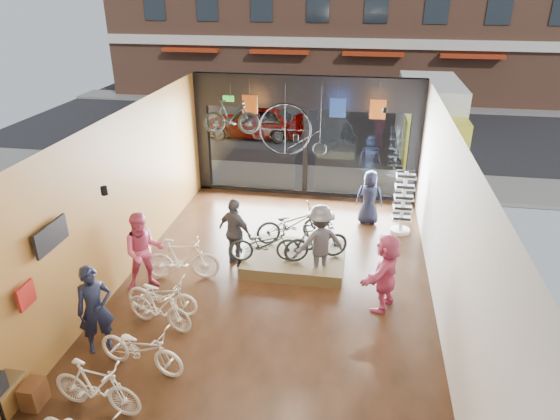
% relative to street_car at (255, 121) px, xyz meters
% --- Properties ---
extents(ground_plane, '(7.00, 12.00, 0.04)m').
position_rel_street_car_xyz_m(ground_plane, '(2.95, -12.00, -0.75)').
color(ground_plane, black).
rests_on(ground_plane, ground).
extents(ceiling, '(7.00, 12.00, 0.04)m').
position_rel_street_car_xyz_m(ceiling, '(2.95, -12.00, 3.09)').
color(ceiling, black).
rests_on(ceiling, ground).
extents(wall_left, '(0.04, 12.00, 3.80)m').
position_rel_street_car_xyz_m(wall_left, '(-0.57, -12.00, 1.17)').
color(wall_left, '#B07439').
rests_on(wall_left, ground).
extents(wall_right, '(0.04, 12.00, 3.80)m').
position_rel_street_car_xyz_m(wall_right, '(6.47, -12.00, 1.17)').
color(wall_right, beige).
rests_on(wall_right, ground).
extents(storefront, '(7.00, 0.26, 3.80)m').
position_rel_street_car_xyz_m(storefront, '(2.95, -6.00, 1.17)').
color(storefront, black).
rests_on(storefront, ground).
extents(exit_sign, '(0.35, 0.06, 0.18)m').
position_rel_street_car_xyz_m(exit_sign, '(0.55, -6.12, 2.32)').
color(exit_sign, '#198C26').
rests_on(exit_sign, storefront).
extents(street_road, '(30.00, 18.00, 0.02)m').
position_rel_street_car_xyz_m(street_road, '(2.95, 3.00, -0.74)').
color(street_road, black).
rests_on(street_road, ground).
extents(sidewalk_near, '(30.00, 2.40, 0.12)m').
position_rel_street_car_xyz_m(sidewalk_near, '(2.95, -4.80, -0.67)').
color(sidewalk_near, slate).
rests_on(sidewalk_near, ground).
extents(sidewalk_far, '(30.00, 2.00, 0.12)m').
position_rel_street_car_xyz_m(sidewalk_far, '(2.95, 7.00, -0.67)').
color(sidewalk_far, slate).
rests_on(sidewalk_far, ground).
extents(street_car, '(4.28, 1.72, 1.46)m').
position_rel_street_car_xyz_m(street_car, '(0.00, 0.00, 0.00)').
color(street_car, gray).
rests_on(street_car, street_road).
extents(box_truck, '(2.27, 6.82, 2.69)m').
position_rel_street_car_xyz_m(box_truck, '(7.30, -1.00, 0.61)').
color(box_truck, silver).
rests_on(box_truck, street_road).
extents(floor_bike_1, '(1.63, 0.63, 0.95)m').
position_rel_street_car_xyz_m(floor_bike_1, '(0.77, -15.51, -0.25)').
color(floor_bike_1, silver).
rests_on(floor_bike_1, ground_plane).
extents(floor_bike_2, '(1.78, 0.90, 0.89)m').
position_rel_street_car_xyz_m(floor_bike_2, '(1.07, -14.50, -0.28)').
color(floor_bike_2, silver).
rests_on(floor_bike_2, ground_plane).
extents(floor_bike_3, '(1.58, 0.82, 0.91)m').
position_rel_street_car_xyz_m(floor_bike_3, '(0.94, -13.31, -0.27)').
color(floor_bike_3, silver).
rests_on(floor_bike_3, ground_plane).
extents(floor_bike_4, '(1.60, 0.65, 0.82)m').
position_rel_street_car_xyz_m(floor_bike_4, '(0.80, -12.84, -0.32)').
color(floor_bike_4, silver).
rests_on(floor_bike_4, ground_plane).
extents(floor_bike_5, '(1.79, 0.78, 1.04)m').
position_rel_street_car_xyz_m(floor_bike_5, '(0.77, -11.53, -0.21)').
color(floor_bike_5, silver).
rests_on(floor_bike_5, ground_plane).
extents(display_platform, '(2.40, 1.80, 0.30)m').
position_rel_street_car_xyz_m(display_platform, '(3.26, -10.50, -0.58)').
color(display_platform, '#493921').
rests_on(display_platform, ground_plane).
extents(display_bike_left, '(1.75, 0.91, 0.87)m').
position_rel_street_car_xyz_m(display_bike_left, '(2.60, -10.90, 0.01)').
color(display_bike_left, black).
rests_on(display_bike_left, display_platform).
extents(display_bike_mid, '(1.63, 1.08, 0.95)m').
position_rel_street_car_xyz_m(display_bike_mid, '(3.79, -10.64, 0.05)').
color(display_bike_mid, black).
rests_on(display_bike_mid, display_platform).
extents(display_bike_right, '(1.92, 1.31, 0.95)m').
position_rel_street_car_xyz_m(display_bike_right, '(3.08, -9.84, 0.05)').
color(display_bike_right, black).
rests_on(display_bike_right, display_platform).
extents(customer_0, '(0.77, 0.73, 1.77)m').
position_rel_street_car_xyz_m(customer_0, '(0.07, -14.12, 0.16)').
color(customer_0, '#161C33').
rests_on(customer_0, ground_plane).
extents(customer_1, '(1.11, 1.03, 1.84)m').
position_rel_street_car_xyz_m(customer_1, '(0.10, -12.01, 0.19)').
color(customer_1, '#CC4C72').
rests_on(customer_1, ground_plane).
extents(customer_2, '(1.09, 0.84, 1.72)m').
position_rel_street_car_xyz_m(customer_2, '(1.84, -10.67, 0.13)').
color(customer_2, '#3F3F44').
rests_on(customer_2, ground_plane).
extents(customer_3, '(1.34, 1.13, 1.80)m').
position_rel_street_car_xyz_m(customer_3, '(3.89, -10.88, 0.17)').
color(customer_3, '#3F3F44').
rests_on(customer_3, ground_plane).
extents(customer_4, '(0.81, 0.56, 1.57)m').
position_rel_street_car_xyz_m(customer_4, '(5.01, -7.82, 0.06)').
color(customer_4, '#161C33').
rests_on(customer_4, ground_plane).
extents(customer_5, '(1.10, 1.68, 1.74)m').
position_rel_street_car_xyz_m(customer_5, '(5.35, -11.89, 0.14)').
color(customer_5, '#CC4C72').
rests_on(customer_5, ground_plane).
extents(sunglasses_rack, '(0.63, 0.57, 1.77)m').
position_rel_street_car_xyz_m(sunglasses_rack, '(5.90, -8.28, 0.16)').
color(sunglasses_rack, white).
rests_on(sunglasses_rack, ground_plane).
extents(wall_merch, '(0.40, 2.40, 2.60)m').
position_rel_street_car_xyz_m(wall_merch, '(-0.43, -15.50, 0.57)').
color(wall_merch, navy).
rests_on(wall_merch, wall_left).
extents(penny_farthing, '(1.88, 0.06, 1.50)m').
position_rel_street_car_xyz_m(penny_farthing, '(2.85, -7.53, 1.77)').
color(penny_farthing, black).
rests_on(penny_farthing, ceiling).
extents(hung_bike, '(1.62, 0.60, 0.95)m').
position_rel_street_car_xyz_m(hung_bike, '(1.07, -7.80, 2.20)').
color(hung_bike, black).
rests_on(hung_bike, ceiling).
extents(jersey_left, '(0.45, 0.03, 0.55)m').
position_rel_street_car_xyz_m(jersey_left, '(1.38, -6.80, 2.32)').
color(jersey_left, '#CC5919').
rests_on(jersey_left, ceiling).
extents(jersey_mid, '(0.45, 0.03, 0.55)m').
position_rel_street_car_xyz_m(jersey_mid, '(3.94, -6.80, 2.32)').
color(jersey_mid, '#1E3F99').
rests_on(jersey_mid, ceiling).
extents(jersey_right, '(0.45, 0.03, 0.55)m').
position_rel_street_car_xyz_m(jersey_right, '(5.06, -6.80, 2.32)').
color(jersey_right, '#CC5919').
rests_on(jersey_right, ceiling).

